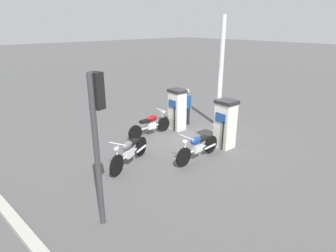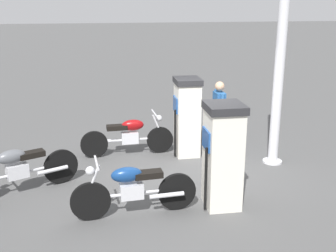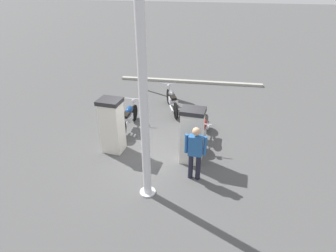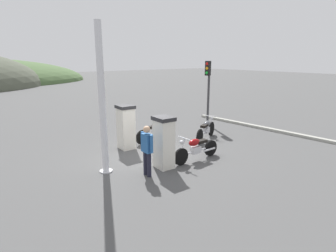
{
  "view_description": "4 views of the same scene",
  "coord_description": "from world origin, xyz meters",
  "px_view_note": "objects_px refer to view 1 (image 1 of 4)",
  "views": [
    {
      "loc": [
        7.38,
        6.92,
        4.17
      ],
      "look_at": [
        1.25,
        0.04,
        0.86
      ],
      "focal_mm": 30.64,
      "sensor_mm": 36.0,
      "label": 1
    },
    {
      "loc": [
        1.68,
        7.18,
        3.23
      ],
      "look_at": [
        0.38,
        0.48,
        1.18
      ],
      "focal_mm": 44.59,
      "sensor_mm": 36.0,
      "label": 2
    },
    {
      "loc": [
        -7.11,
        -2.19,
        4.81
      ],
      "look_at": [
        0.23,
        -0.37,
        0.74
      ],
      "focal_mm": 29.61,
      "sensor_mm": 36.0,
      "label": 3
    },
    {
      "loc": [
        -5.39,
        -7.95,
        3.48
      ],
      "look_at": [
        0.76,
        0.02,
        0.97
      ],
      "focal_mm": 29.44,
      "sensor_mm": 36.0,
      "label": 4
    }
  ],
  "objects_px": {
    "fuel_pump_far": "(225,124)",
    "attendant_person": "(187,104)",
    "roadside_traffic_light": "(97,125)",
    "motorcycle_far_pump": "(197,146)",
    "motorcycle_extra": "(129,151)",
    "fuel_pump_near": "(177,109)",
    "motorcycle_near_pump": "(150,124)",
    "canopy_support_pole": "(221,75)"
  },
  "relations": [
    {
      "from": "fuel_pump_far",
      "to": "attendant_person",
      "type": "distance_m",
      "value": 2.77
    },
    {
      "from": "fuel_pump_far",
      "to": "roadside_traffic_light",
      "type": "relative_size",
      "value": 0.52
    },
    {
      "from": "fuel_pump_far",
      "to": "motorcycle_far_pump",
      "type": "relative_size",
      "value": 0.87
    },
    {
      "from": "fuel_pump_far",
      "to": "motorcycle_extra",
      "type": "height_order",
      "value": "fuel_pump_far"
    },
    {
      "from": "motorcycle_far_pump",
      "to": "roadside_traffic_light",
      "type": "height_order",
      "value": "roadside_traffic_light"
    },
    {
      "from": "fuel_pump_near",
      "to": "roadside_traffic_light",
      "type": "bearing_deg",
      "value": 31.58
    },
    {
      "from": "motorcycle_far_pump",
      "to": "attendant_person",
      "type": "relative_size",
      "value": 1.28
    },
    {
      "from": "motorcycle_near_pump",
      "to": "motorcycle_far_pump",
      "type": "bearing_deg",
      "value": 85.41
    },
    {
      "from": "motorcycle_near_pump",
      "to": "attendant_person",
      "type": "height_order",
      "value": "attendant_person"
    },
    {
      "from": "motorcycle_near_pump",
      "to": "roadside_traffic_light",
      "type": "xyz_separation_m",
      "value": [
        4.0,
        3.41,
        1.84
      ]
    },
    {
      "from": "fuel_pump_far",
      "to": "motorcycle_near_pump",
      "type": "distance_m",
      "value": 2.95
    },
    {
      "from": "fuel_pump_near",
      "to": "roadside_traffic_light",
      "type": "xyz_separation_m",
      "value": [
        5.24,
        3.22,
        1.43
      ]
    },
    {
      "from": "fuel_pump_near",
      "to": "motorcycle_extra",
      "type": "bearing_deg",
      "value": 22.46
    },
    {
      "from": "fuel_pump_near",
      "to": "motorcycle_far_pump",
      "type": "distance_m",
      "value": 2.92
    },
    {
      "from": "motorcycle_far_pump",
      "to": "attendant_person",
      "type": "distance_m",
      "value": 3.54
    },
    {
      "from": "fuel_pump_near",
      "to": "attendant_person",
      "type": "height_order",
      "value": "fuel_pump_near"
    },
    {
      "from": "motorcycle_far_pump",
      "to": "canopy_support_pole",
      "type": "distance_m",
      "value": 3.92
    },
    {
      "from": "motorcycle_far_pump",
      "to": "attendant_person",
      "type": "bearing_deg",
      "value": -129.53
    },
    {
      "from": "fuel_pump_far",
      "to": "motorcycle_far_pump",
      "type": "bearing_deg",
      "value": 2.23
    },
    {
      "from": "motorcycle_far_pump",
      "to": "canopy_support_pole",
      "type": "bearing_deg",
      "value": -151.66
    },
    {
      "from": "canopy_support_pole",
      "to": "motorcycle_far_pump",
      "type": "bearing_deg",
      "value": 28.34
    },
    {
      "from": "fuel_pump_far",
      "to": "motorcycle_near_pump",
      "type": "bearing_deg",
      "value": -64.77
    },
    {
      "from": "fuel_pump_near",
      "to": "attendant_person",
      "type": "distance_m",
      "value": 0.81
    },
    {
      "from": "roadside_traffic_light",
      "to": "fuel_pump_near",
      "type": "bearing_deg",
      "value": -148.42
    },
    {
      "from": "fuel_pump_near",
      "to": "motorcycle_extra",
      "type": "height_order",
      "value": "fuel_pump_near"
    },
    {
      "from": "fuel_pump_near",
      "to": "motorcycle_extra",
      "type": "relative_size",
      "value": 0.87
    },
    {
      "from": "fuel_pump_near",
      "to": "motorcycle_far_pump",
      "type": "xyz_separation_m",
      "value": [
        1.46,
        2.5,
        -0.4
      ]
    },
    {
      "from": "fuel_pump_near",
      "to": "motorcycle_far_pump",
      "type": "bearing_deg",
      "value": 59.74
    },
    {
      "from": "fuel_pump_near",
      "to": "attendant_person",
      "type": "xyz_separation_m",
      "value": [
        -0.78,
        -0.22,
        0.02
      ]
    },
    {
      "from": "fuel_pump_near",
      "to": "attendant_person",
      "type": "relative_size",
      "value": 1.09
    },
    {
      "from": "motorcycle_extra",
      "to": "roadside_traffic_light",
      "type": "bearing_deg",
      "value": 43.85
    },
    {
      "from": "fuel_pump_near",
      "to": "motorcycle_near_pump",
      "type": "relative_size",
      "value": 0.84
    },
    {
      "from": "motorcycle_extra",
      "to": "canopy_support_pole",
      "type": "distance_m",
      "value": 5.27
    },
    {
      "from": "fuel_pump_near",
      "to": "motorcycle_near_pump",
      "type": "distance_m",
      "value": 1.32
    },
    {
      "from": "roadside_traffic_light",
      "to": "motorcycle_near_pump",
      "type": "bearing_deg",
      "value": -139.51
    },
    {
      "from": "motorcycle_near_pump",
      "to": "fuel_pump_near",
      "type": "bearing_deg",
      "value": 171.16
    },
    {
      "from": "motorcycle_far_pump",
      "to": "roadside_traffic_light",
      "type": "xyz_separation_m",
      "value": [
        3.78,
        0.72,
        1.82
      ]
    },
    {
      "from": "roadside_traffic_light",
      "to": "canopy_support_pole",
      "type": "relative_size",
      "value": 0.74
    },
    {
      "from": "fuel_pump_far",
      "to": "motorcycle_near_pump",
      "type": "relative_size",
      "value": 0.85
    },
    {
      "from": "canopy_support_pole",
      "to": "motorcycle_extra",
      "type": "bearing_deg",
      "value": 6.28
    },
    {
      "from": "canopy_support_pole",
      "to": "fuel_pump_far",
      "type": "bearing_deg",
      "value": 44.49
    },
    {
      "from": "fuel_pump_far",
      "to": "roadside_traffic_light",
      "type": "height_order",
      "value": "roadside_traffic_light"
    }
  ]
}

